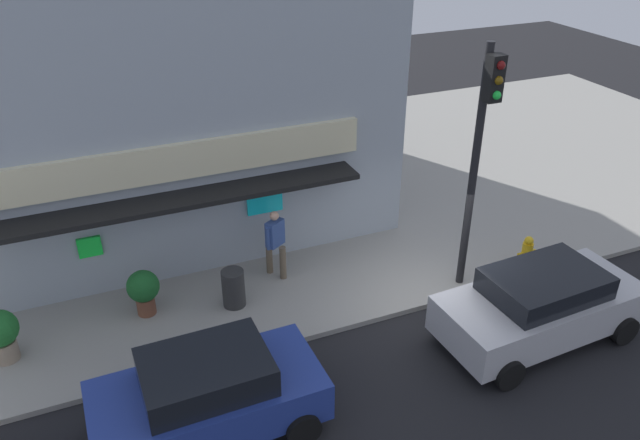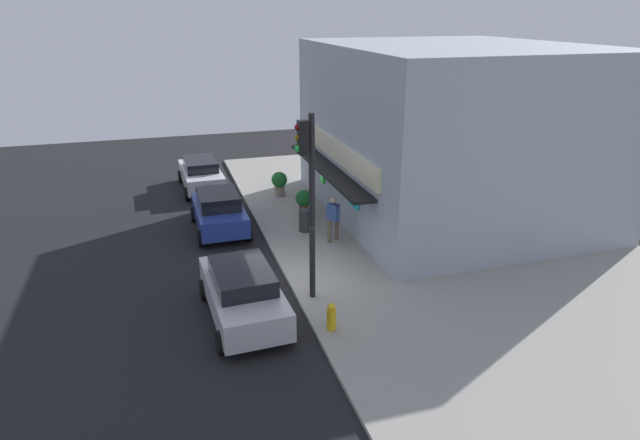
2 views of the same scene
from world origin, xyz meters
name	(u,v)px [view 1 (image 1 of 2)]	position (x,y,z in m)	size (l,w,h in m)	color
ground_plane	(429,308)	(0.00, 0.00, 0.00)	(48.57, 48.57, 0.00)	black
sidewalk	(317,187)	(0.00, 6.72, 0.06)	(32.38, 13.43, 0.13)	gray
corner_building	(132,79)	(-4.96, 8.32, 3.66)	(11.97, 10.87, 7.07)	#9EA8B2
traffic_light	(481,142)	(1.12, 0.39, 3.77)	(0.32, 0.58, 5.72)	black
fire_hydrant	(527,251)	(3.06, 0.48, 0.52)	(0.51, 0.27, 0.81)	gold
trash_can	(233,288)	(-4.12, 1.70, 0.58)	(0.52, 0.52, 0.90)	#2D2D2D
pedestrian	(275,241)	(-2.85, 2.46, 1.10)	(0.57, 0.58, 1.76)	brown
potted_plant_by_doorway	(0,333)	(-8.87, 1.72, 0.79)	(0.75, 0.75, 1.15)	gray
potted_plant_by_window	(143,289)	(-6.02, 2.16, 0.77)	(0.72, 0.72, 1.08)	brown
parked_car_silver	(540,304)	(1.55, -1.73, 0.85)	(4.47, 2.28, 1.63)	#B7B7BC
parked_car_blue	(208,395)	(-5.49, -1.56, 0.84)	(4.00, 2.11, 1.64)	navy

